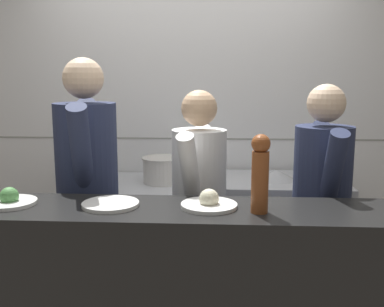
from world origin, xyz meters
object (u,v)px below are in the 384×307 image
oven_range (131,237)px  chef_sous (199,208)px  chef_line (321,209)px  sauce_pot (163,169)px  mixing_bowl_steel (276,175)px  pepper_mill (260,172)px  chef_head_cook (88,192)px  plated_dish_appetiser (111,204)px  plated_dish_main (10,200)px  plated_dish_dessert (209,203)px  stock_pot (96,170)px

oven_range → chef_sous: 0.97m
oven_range → chef_line: (1.26, -0.71, 0.46)m
oven_range → sauce_pot: (0.25, 0.01, 0.53)m
mixing_bowl_steel → pepper_mill: pepper_mill is taller
chef_head_cook → plated_dish_appetiser: bearing=-72.4°
pepper_mill → chef_head_cook: (-0.96, 0.55, -0.25)m
plated_dish_main → chef_line: (1.60, 0.50, -0.17)m
plated_dish_main → chef_head_cook: chef_head_cook is taller
mixing_bowl_steel → plated_dish_dessert: plated_dish_dessert is taller
pepper_mill → chef_head_cook: chef_head_cook is taller
chef_sous → mixing_bowl_steel: bearing=62.6°
stock_pot → plated_dish_appetiser: 1.22m
plated_dish_dessert → chef_line: chef_line is taller
plated_dish_dessert → oven_range: bearing=117.5°
stock_pot → chef_sous: chef_sous is taller
oven_range → chef_line: 1.52m
plated_dish_dessert → pepper_mill: size_ratio=0.74×
plated_dish_dessert → chef_head_cook: chef_head_cook is taller
oven_range → chef_head_cook: (-0.10, -0.72, 0.54)m
chef_sous → stock_pot: bearing=154.1°
plated_dish_main → chef_line: bearing=17.4°
sauce_pot → chef_sous: chef_sous is taller
sauce_pot → chef_sous: 0.75m
stock_pot → pepper_mill: 1.65m
stock_pot → chef_line: bearing=-23.6°
plated_dish_main → chef_head_cook: bearing=64.4°
oven_range → stock_pot: size_ratio=3.28×
plated_dish_appetiser → chef_line: 1.22m
chef_line → plated_dish_appetiser: bearing=-156.7°
plated_dish_main → pepper_mill: pepper_mill is taller
oven_range → plated_dish_dessert: bearing=-62.5°
chef_line → plated_dish_main: bearing=-163.5°
stock_pot → chef_head_cook: 0.67m
mixing_bowl_steel → plated_dish_appetiser: plated_dish_appetiser is taller
oven_range → mixing_bowl_steel: bearing=-0.5°
mixing_bowl_steel → sauce_pot: bearing=178.7°
stock_pot → plated_dish_main: 1.16m
chef_head_cook → mixing_bowl_steel: bearing=20.6°
stock_pot → plated_dish_main: bearing=-95.1°
sauce_pot → chef_head_cook: (-0.36, -0.72, 0.01)m
mixing_bowl_steel → plated_dish_appetiser: (-0.94, -1.20, 0.11)m
plated_dish_appetiser → chef_head_cook: 0.56m
oven_range → chef_line: bearing=-29.4°
pepper_mill → chef_line: 0.77m
oven_range → plated_dish_appetiser: bearing=-82.7°
oven_range → plated_dish_main: bearing=-105.7°
oven_range → pepper_mill: bearing=-56.0°
plated_dish_appetiser → stock_pot: bearing=108.7°
plated_dish_dessert → chef_sous: chef_sous is taller
chef_sous → chef_head_cook: bearing=-163.9°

